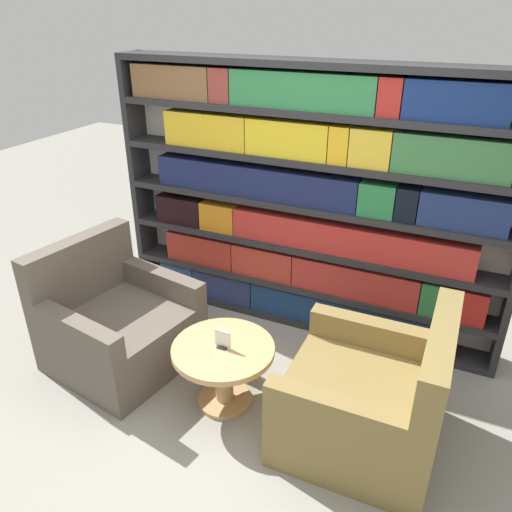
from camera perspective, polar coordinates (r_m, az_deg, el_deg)
name	(u,v)px	position (r m, az deg, el deg)	size (l,w,h in m)	color
ground_plane	(224,429)	(3.40, -3.62, -19.13)	(14.00, 14.00, 0.00)	gray
bookshelf	(307,205)	(3.91, 5.88, 5.78)	(3.12, 0.30, 2.10)	silver
armchair_left	(117,325)	(3.89, -15.61, -7.60)	(1.05, 1.05, 0.92)	brown
armchair_right	(369,401)	(3.20, 12.75, -15.90)	(0.91, 0.92, 0.92)	olive
coffee_table	(224,363)	(3.36, -3.72, -12.11)	(0.67, 0.67, 0.46)	tan
table_sign	(223,340)	(3.25, -3.82, -9.60)	(0.11, 0.06, 0.13)	black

